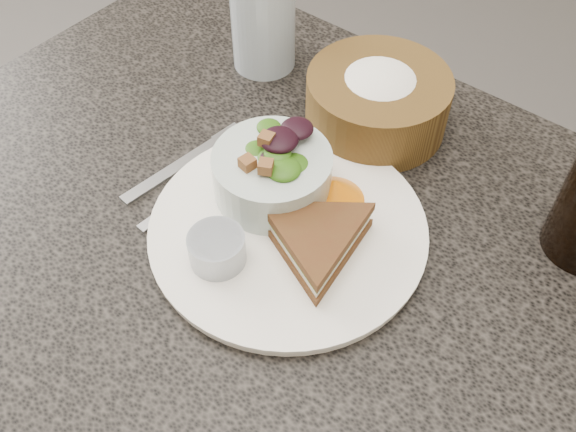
# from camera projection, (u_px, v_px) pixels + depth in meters

# --- Properties ---
(dining_table) EXTENTS (1.00, 0.70, 0.75)m
(dining_table) POSITION_uv_depth(u_px,v_px,m) (290.00, 381.00, 1.00)
(dining_table) COLOR black
(dining_table) RESTS_ON floor
(dinner_plate) EXTENTS (0.30, 0.30, 0.01)m
(dinner_plate) POSITION_uv_depth(u_px,v_px,m) (288.00, 230.00, 0.70)
(dinner_plate) COLOR white
(dinner_plate) RESTS_ON dining_table
(sandwich) EXTENTS (0.19, 0.19, 0.04)m
(sandwich) POSITION_uv_depth(u_px,v_px,m) (316.00, 240.00, 0.66)
(sandwich) COLOR #482F16
(sandwich) RESTS_ON dinner_plate
(salad_bowl) EXTENTS (0.14, 0.14, 0.08)m
(salad_bowl) POSITION_uv_depth(u_px,v_px,m) (272.00, 168.00, 0.70)
(salad_bowl) COLOR #B3C5BB
(salad_bowl) RESTS_ON dinner_plate
(dressing_ramekin) EXTENTS (0.06, 0.06, 0.04)m
(dressing_ramekin) POSITION_uv_depth(u_px,v_px,m) (217.00, 249.00, 0.65)
(dressing_ramekin) COLOR gray
(dressing_ramekin) RESTS_ON dinner_plate
(orange_wedge) EXTENTS (0.10, 0.10, 0.03)m
(orange_wedge) POSITION_uv_depth(u_px,v_px,m) (334.00, 190.00, 0.71)
(orange_wedge) COLOR orange
(orange_wedge) RESTS_ON dinner_plate
(fork) EXTENTS (0.03, 0.16, 0.00)m
(fork) POSITION_uv_depth(u_px,v_px,m) (178.00, 167.00, 0.77)
(fork) COLOR #9FA1A5
(fork) RESTS_ON dining_table
(knife) EXTENTS (0.03, 0.19, 0.00)m
(knife) POSITION_uv_depth(u_px,v_px,m) (206.00, 184.00, 0.75)
(knife) COLOR #B1B3B7
(knife) RESTS_ON dining_table
(bread_basket) EXTENTS (0.18, 0.18, 0.10)m
(bread_basket) POSITION_uv_depth(u_px,v_px,m) (378.00, 94.00, 0.78)
(bread_basket) COLOR brown
(bread_basket) RESTS_ON dining_table
(water_glass) EXTENTS (0.09, 0.09, 0.13)m
(water_glass) POSITION_uv_depth(u_px,v_px,m) (263.00, 22.00, 0.85)
(water_glass) COLOR #A5B4C1
(water_glass) RESTS_ON dining_table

